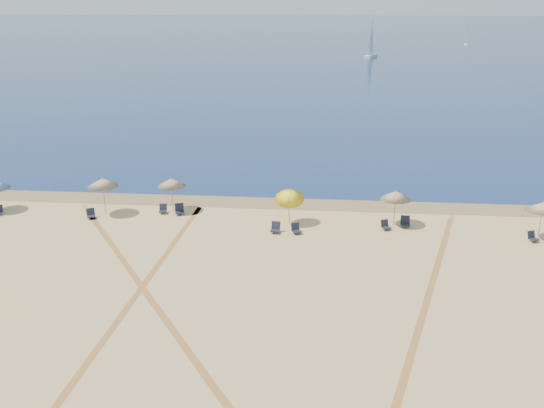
{
  "coord_description": "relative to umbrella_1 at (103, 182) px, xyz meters",
  "views": [
    {
      "loc": [
        3.23,
        -16.36,
        14.36
      ],
      "look_at": [
        0.0,
        20.0,
        1.3
      ],
      "focal_mm": 38.83,
      "sensor_mm": 36.0,
      "label": 1
    }
  ],
  "objects": [
    {
      "name": "umbrella_2",
      "position": [
        4.5,
        0.98,
        -0.19
      ],
      "size": [
        1.96,
        1.96,
        2.44
      ],
      "color": "gray",
      "rests_on": "ground"
    },
    {
      "name": "chair_7",
      "position": [
        19.04,
        -1.18,
        -2.01
      ],
      "size": [
        0.71,
        0.76,
        0.62
      ],
      "rotation": [
        0.0,
        0.0,
        0.42
      ],
      "color": "black",
      "rests_on": "ground"
    },
    {
      "name": "chair_9",
      "position": [
        27.89,
        -2.33,
        -2.01
      ],
      "size": [
        0.71,
        0.76,
        0.62
      ],
      "rotation": [
        0.0,
        0.0,
        0.42
      ],
      "color": "black",
      "rests_on": "ground"
    },
    {
      "name": "chair_5",
      "position": [
        12.0,
        -2.31,
        -1.98
      ],
      "size": [
        0.63,
        0.72,
        0.68
      ],
      "rotation": [
        0.0,
        0.0,
        -0.11
      ],
      "color": "black",
      "rests_on": "ground"
    },
    {
      "name": "chair_2",
      "position": [
        -0.71,
        -0.87,
        -1.99
      ],
      "size": [
        0.76,
        0.8,
        0.65
      ],
      "rotation": [
        0.0,
        0.0,
        0.44
      ],
      "color": "black",
      "rests_on": "ground"
    },
    {
      "name": "chair_3",
      "position": [
        3.92,
        0.51,
        -2.01
      ],
      "size": [
        0.6,
        0.67,
        0.63
      ],
      "rotation": [
        0.0,
        0.0,
        0.14
      ],
      "color": "black",
      "rests_on": "ground"
    },
    {
      "name": "umbrella_3",
      "position": [
        12.79,
        -0.75,
        -0.29
      ],
      "size": [
        1.92,
        1.99,
        2.63
      ],
      "color": "gray",
      "rests_on": "ground"
    },
    {
      "name": "umbrella_5",
      "position": [
        28.37,
        -1.94,
        -0.14
      ],
      "size": [
        2.03,
        2.05,
        2.49
      ],
      "color": "gray",
      "rests_on": "ground"
    },
    {
      "name": "chair_8",
      "position": [
        20.37,
        -0.62,
        -1.96
      ],
      "size": [
        0.64,
        0.74,
        0.72
      ],
      "rotation": [
        0.0,
        0.0,
        -0.07
      ],
      "color": "black",
      "rests_on": "ground"
    },
    {
      "name": "ocean",
      "position": [
        11.63,
        204.4,
        -2.27
      ],
      "size": [
        500.0,
        500.0,
        0.0
      ],
      "primitive_type": "plane",
      "color": "#0C2151",
      "rests_on": "ground"
    },
    {
      "name": "chair_4",
      "position": [
        5.11,
        0.41,
        -1.96
      ],
      "size": [
        0.78,
        0.85,
        0.73
      ],
      "rotation": [
        0.0,
        0.0,
        0.29
      ],
      "color": "black",
      "rests_on": "ground"
    },
    {
      "name": "umbrella_1",
      "position": [
        0.0,
        0.0,
        0.0
      ],
      "size": [
        2.07,
        2.07,
        2.62
      ],
      "color": "gray",
      "rests_on": "ground"
    },
    {
      "name": "chair_6",
      "position": [
        13.31,
        -2.34,
        -2.0
      ],
      "size": [
        0.75,
        0.79,
        0.65
      ],
      "rotation": [
        0.0,
        0.0,
        0.43
      ],
      "color": "black",
      "rests_on": "ground"
    },
    {
      "name": "tire_tracks",
      "position": [
        10.5,
        -10.78,
        -2.28
      ],
      "size": [
        51.26,
        39.74,
        0.0
      ],
      "color": "tan",
      "rests_on": "ground"
    },
    {
      "name": "umbrella_4",
      "position": [
        19.67,
        -0.3,
        -0.23
      ],
      "size": [
        1.99,
        1.99,
        2.39
      ],
      "color": "gray",
      "rests_on": "ground"
    },
    {
      "name": "sailboat_1",
      "position": [
        55.88,
        145.68,
        -0.36
      ],
      "size": [
        2.06,
        4.39,
        6.33
      ],
      "rotation": [
        0.0,
        0.0,
        -0.24
      ],
      "color": "white",
      "rests_on": "ocean"
    },
    {
      "name": "wet_sand",
      "position": [
        11.63,
        3.4,
        -2.28
      ],
      "size": [
        500.0,
        500.0,
        0.0
      ],
      "primitive_type": "plane",
      "color": "olive",
      "rests_on": "ground"
    },
    {
      "name": "sailboat_0",
      "position": [
        25.63,
        109.06,
        0.35
      ],
      "size": [
        3.59,
        5.98,
        8.71
      ],
      "rotation": [
        0.0,
        0.0,
        -0.39
      ],
      "color": "white",
      "rests_on": "ocean"
    }
  ]
}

